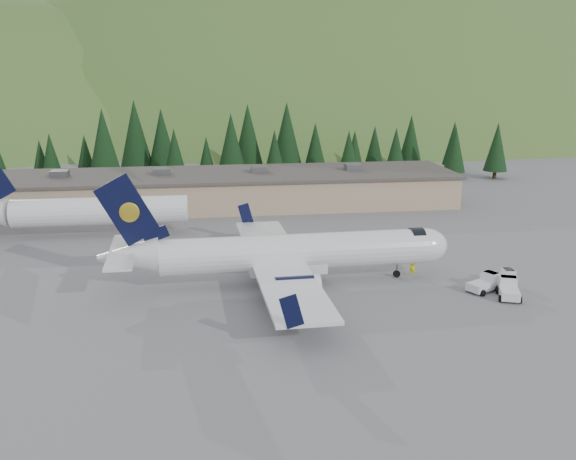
{
  "coord_description": "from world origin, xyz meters",
  "views": [
    {
      "loc": [
        -9.45,
        -60.78,
        21.42
      ],
      "look_at": [
        0.0,
        6.0,
        4.0
      ],
      "focal_mm": 40.0,
      "sensor_mm": 36.0,
      "label": 1
    }
  ],
  "objects_px": {
    "baggage_tug_b": "(501,278)",
    "baggage_tug_a": "(485,283)",
    "second_airliner": "(77,211)",
    "terminal_building": "(228,189)",
    "baggage_tug_c": "(509,289)",
    "airliner": "(286,254)",
    "ramp_worker": "(412,267)"
  },
  "relations": [
    {
      "from": "airliner",
      "to": "terminal_building",
      "type": "relative_size",
      "value": 0.5
    },
    {
      "from": "airliner",
      "to": "baggage_tug_c",
      "type": "distance_m",
      "value": 21.62
    },
    {
      "from": "airliner",
      "to": "baggage_tug_b",
      "type": "bearing_deg",
      "value": -11.03
    },
    {
      "from": "airliner",
      "to": "ramp_worker",
      "type": "bearing_deg",
      "value": 1.75
    },
    {
      "from": "airliner",
      "to": "terminal_building",
      "type": "bearing_deg",
      "value": 94.35
    },
    {
      "from": "baggage_tug_b",
      "to": "terminal_building",
      "type": "bearing_deg",
      "value": 128.44
    },
    {
      "from": "second_airliner",
      "to": "baggage_tug_b",
      "type": "bearing_deg",
      "value": -29.54
    },
    {
      "from": "airliner",
      "to": "baggage_tug_c",
      "type": "height_order",
      "value": "airliner"
    },
    {
      "from": "baggage_tug_c",
      "to": "baggage_tug_b",
      "type": "bearing_deg",
      "value": 6.4
    },
    {
      "from": "airliner",
      "to": "baggage_tug_c",
      "type": "bearing_deg",
      "value": -20.19
    },
    {
      "from": "airliner",
      "to": "ramp_worker",
      "type": "relative_size",
      "value": 21.07
    },
    {
      "from": "second_airliner",
      "to": "baggage_tug_c",
      "type": "xyz_separation_m",
      "value": [
        44.27,
        -28.87,
        -2.52
      ]
    },
    {
      "from": "baggage_tug_c",
      "to": "ramp_worker",
      "type": "distance_m",
      "value": 10.29
    },
    {
      "from": "baggage_tug_a",
      "to": "second_airliner",
      "type": "bearing_deg",
      "value": 120.72
    },
    {
      "from": "airliner",
      "to": "second_airliner",
      "type": "xyz_separation_m",
      "value": [
        -23.89,
        22.03,
        0.2
      ]
    },
    {
      "from": "second_airliner",
      "to": "ramp_worker",
      "type": "distance_m",
      "value": 43.05
    },
    {
      "from": "baggage_tug_a",
      "to": "terminal_building",
      "type": "relative_size",
      "value": 0.05
    },
    {
      "from": "second_airliner",
      "to": "baggage_tug_a",
      "type": "xyz_separation_m",
      "value": [
        42.84,
        -26.85,
        -2.54
      ]
    },
    {
      "from": "airliner",
      "to": "second_airliner",
      "type": "bearing_deg",
      "value": 135.7
    },
    {
      "from": "baggage_tug_b",
      "to": "baggage_tug_a",
      "type": "bearing_deg",
      "value": -142.13
    },
    {
      "from": "baggage_tug_b",
      "to": "ramp_worker",
      "type": "distance_m",
      "value": 8.82
    },
    {
      "from": "baggage_tug_a",
      "to": "ramp_worker",
      "type": "xyz_separation_m",
      "value": [
        -5.48,
        5.61,
        0.05
      ]
    },
    {
      "from": "airliner",
      "to": "baggage_tug_a",
      "type": "relative_size",
      "value": 9.63
    },
    {
      "from": "baggage_tug_a",
      "to": "ramp_worker",
      "type": "bearing_deg",
      "value": 107.11
    },
    {
      "from": "terminal_building",
      "to": "ramp_worker",
      "type": "xyz_separation_m",
      "value": [
        17.45,
        -37.24,
        -1.79
      ]
    },
    {
      "from": "second_airliner",
      "to": "terminal_building",
      "type": "height_order",
      "value": "second_airliner"
    },
    {
      "from": "baggage_tug_b",
      "to": "terminal_building",
      "type": "xyz_separation_m",
      "value": [
        -25.15,
        41.54,
        1.87
      ]
    },
    {
      "from": "baggage_tug_c",
      "to": "terminal_building",
      "type": "relative_size",
      "value": 0.05
    },
    {
      "from": "second_airliner",
      "to": "ramp_worker",
      "type": "height_order",
      "value": "second_airliner"
    },
    {
      "from": "baggage_tug_a",
      "to": "terminal_building",
      "type": "height_order",
      "value": "terminal_building"
    },
    {
      "from": "second_airliner",
      "to": "ramp_worker",
      "type": "xyz_separation_m",
      "value": [
        37.36,
        -21.24,
        -2.49
      ]
    },
    {
      "from": "airliner",
      "to": "ramp_worker",
      "type": "height_order",
      "value": "airliner"
    }
  ]
}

